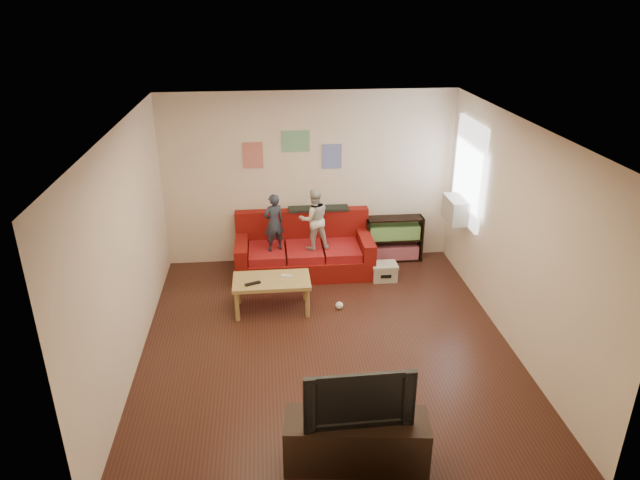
{
  "coord_description": "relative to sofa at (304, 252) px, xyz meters",
  "views": [
    {
      "loc": [
        -0.67,
        -5.96,
        4.01
      ],
      "look_at": [
        0.0,
        0.8,
        1.05
      ],
      "focal_mm": 32.0,
      "sensor_mm": 36.0,
      "label": 1
    }
  ],
  "objects": [
    {
      "name": "child_b",
      "position": [
        0.15,
        -0.17,
        0.6
      ],
      "size": [
        0.51,
        0.43,
        0.95
      ],
      "primitive_type": "imported",
      "rotation": [
        0.0,
        0.0,
        3.3
      ],
      "color": "silver",
      "rests_on": "sofa"
    },
    {
      "name": "television",
      "position": [
        0.18,
        -4.04,
        0.46
      ],
      "size": [
        0.98,
        0.15,
        0.57
      ],
      "primitive_type": "imported",
      "rotation": [
        0.0,
        0.0,
        0.02
      ],
      "color": "black",
      "rests_on": "tv_stand"
    },
    {
      "name": "bookshelf",
      "position": [
        1.47,
        0.23,
        0.02
      ],
      "size": [
        0.91,
        0.27,
        0.73
      ],
      "color": "black",
      "rests_on": "ground"
    },
    {
      "name": "tv_stand",
      "position": [
        0.18,
        -4.04,
        -0.06
      ],
      "size": [
        1.35,
        0.59,
        0.49
      ],
      "primitive_type": "cube",
      "rotation": [
        0.0,
        0.0,
        -0.12
      ],
      "color": "black",
      "rests_on": "ground"
    },
    {
      "name": "remote",
      "position": [
        -0.77,
        -1.31,
        0.17
      ],
      "size": [
        0.22,
        0.13,
        0.02
      ],
      "primitive_type": "cube",
      "rotation": [
        0.0,
        0.0,
        0.39
      ],
      "color": "black",
      "rests_on": "coffee_table"
    },
    {
      "name": "tissue",
      "position": [
        0.39,
        -1.26,
        -0.26
      ],
      "size": [
        0.13,
        0.13,
        0.1
      ],
      "primitive_type": "sphere",
      "rotation": [
        0.0,
        0.0,
        -0.29
      ],
      "color": "white",
      "rests_on": "ground"
    },
    {
      "name": "room_shell",
      "position": [
        0.13,
        -2.07,
        1.04
      ],
      "size": [
        4.52,
        5.02,
        2.72
      ],
      "color": "#402017",
      "rests_on": "ground"
    },
    {
      "name": "sofa",
      "position": [
        0.0,
        0.0,
        0.0
      ],
      "size": [
        2.09,
        0.96,
        0.92
      ],
      "color": "maroon",
      "rests_on": "ground"
    },
    {
      "name": "artwork_center",
      "position": [
        -0.07,
        0.41,
        1.64
      ],
      "size": [
        0.42,
        0.01,
        0.32
      ],
      "primitive_type": "cube",
      "color": "#72B27F",
      "rests_on": "room_shell"
    },
    {
      "name": "child_a",
      "position": [
        -0.45,
        -0.17,
        0.57
      ],
      "size": [
        0.38,
        0.32,
        0.88
      ],
      "primitive_type": "imported",
      "rotation": [
        0.0,
        0.0,
        3.55
      ],
      "color": "#262B39",
      "rests_on": "sofa"
    },
    {
      "name": "artwork_left",
      "position": [
        -0.72,
        0.41,
        1.44
      ],
      "size": [
        0.3,
        0.01,
        0.4
      ],
      "primitive_type": "cube",
      "color": "#D87266",
      "rests_on": "room_shell"
    },
    {
      "name": "window",
      "position": [
        2.35,
        -0.42,
        1.33
      ],
      "size": [
        0.04,
        1.08,
        1.48
      ],
      "primitive_type": "cube",
      "color": "white",
      "rests_on": "room_shell"
    },
    {
      "name": "game_controller",
      "position": [
        -0.32,
        -1.14,
        0.17
      ],
      "size": [
        0.14,
        0.07,
        0.03
      ],
      "primitive_type": "cube",
      "rotation": [
        0.0,
        0.0,
        -0.23
      ],
      "color": "white",
      "rests_on": "coffee_table"
    },
    {
      "name": "coffee_table",
      "position": [
        -0.52,
        -1.19,
        0.09
      ],
      "size": [
        1.04,
        0.57,
        0.47
      ],
      "color": "tan",
      "rests_on": "ground"
    },
    {
      "name": "artwork_right",
      "position": [
        0.48,
        0.41,
        1.39
      ],
      "size": [
        0.3,
        0.01,
        0.38
      ],
      "primitive_type": "cube",
      "color": "#727FCC",
      "rests_on": "room_shell"
    },
    {
      "name": "file_box",
      "position": [
        1.18,
        -0.46,
        -0.17
      ],
      "size": [
        0.38,
        0.29,
        0.26
      ],
      "color": "beige",
      "rests_on": "ground"
    },
    {
      "name": "ac_unit",
      "position": [
        2.23,
        -0.42,
        0.77
      ],
      "size": [
        0.28,
        0.55,
        0.35
      ],
      "primitive_type": "cube",
      "color": "#B7B2A3",
      "rests_on": "window"
    }
  ]
}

